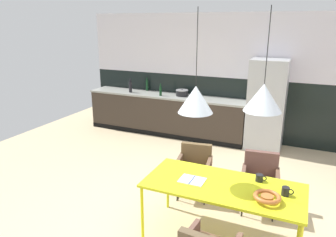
% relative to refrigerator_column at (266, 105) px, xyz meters
% --- Properties ---
extents(ground_plane, '(9.20, 9.20, 0.00)m').
position_rel_refrigerator_column_xyz_m(ground_plane, '(-0.68, -3.07, -0.91)').
color(ground_plane, '#C5B189').
extents(back_wall_splashback_dark, '(7.07, 0.12, 1.35)m').
position_rel_refrigerator_column_xyz_m(back_wall_splashback_dark, '(-0.68, 0.36, -0.23)').
color(back_wall_splashback_dark, black).
rests_on(back_wall_splashback_dark, ground).
extents(back_wall_panel_upper, '(7.07, 0.12, 1.35)m').
position_rel_refrigerator_column_xyz_m(back_wall_panel_upper, '(-0.68, 0.36, 1.11)').
color(back_wall_panel_upper, silver).
rests_on(back_wall_panel_upper, back_wall_splashback_dark).
extents(kitchen_counter, '(3.72, 0.63, 0.92)m').
position_rel_refrigerator_column_xyz_m(kitchen_counter, '(-2.22, -0.00, -0.45)').
color(kitchen_counter, '#362C24').
rests_on(kitchen_counter, ground).
extents(refrigerator_column, '(0.71, 0.60, 1.82)m').
position_rel_refrigerator_column_xyz_m(refrigerator_column, '(0.00, 0.00, 0.00)').
color(refrigerator_column, '#ADAFB2').
rests_on(refrigerator_column, ground).
extents(dining_table, '(1.79, 0.82, 0.73)m').
position_rel_refrigerator_column_xyz_m(dining_table, '(-0.04, -3.20, -0.22)').
color(dining_table, yellow).
rests_on(dining_table, ground).
extents(armchair_near_window, '(0.55, 0.54, 0.76)m').
position_rel_refrigerator_column_xyz_m(armchair_near_window, '(-0.69, -2.33, -0.41)').
color(armchair_near_window, brown).
rests_on(armchair_near_window, ground).
extents(armchair_by_stool, '(0.54, 0.52, 0.80)m').
position_rel_refrigerator_column_xyz_m(armchair_by_stool, '(0.26, -2.33, -0.39)').
color(armchair_by_stool, brown).
rests_on(armchair_by_stool, ground).
extents(fruit_bowl, '(0.28, 0.28, 0.08)m').
position_rel_refrigerator_column_xyz_m(fruit_bowl, '(0.46, -3.37, -0.13)').
color(fruit_bowl, '#B2662D').
rests_on(fruit_bowl, dining_table).
extents(open_book, '(0.29, 0.23, 0.02)m').
position_rel_refrigerator_column_xyz_m(open_book, '(-0.39, -3.26, -0.18)').
color(open_book, white).
rests_on(open_book, dining_table).
extents(mug_wide_latte, '(0.13, 0.08, 0.10)m').
position_rel_refrigerator_column_xyz_m(mug_wide_latte, '(0.63, -3.16, -0.13)').
color(mug_wide_latte, black).
rests_on(mug_wide_latte, dining_table).
extents(mug_glass_clear, '(0.13, 0.09, 0.08)m').
position_rel_refrigerator_column_xyz_m(mug_glass_clear, '(0.32, -2.95, -0.14)').
color(mug_glass_clear, black).
rests_on(mug_glass_clear, dining_table).
extents(cooking_pot, '(0.28, 0.28, 0.16)m').
position_rel_refrigerator_column_xyz_m(cooking_pot, '(-1.84, 0.06, 0.08)').
color(cooking_pot, black).
rests_on(cooking_pot, kitchen_counter).
extents(bottle_spice_small, '(0.06, 0.06, 0.32)m').
position_rel_refrigerator_column_xyz_m(bottle_spice_small, '(-2.81, 0.23, 0.14)').
color(bottle_spice_small, '#0F3319').
rests_on(bottle_spice_small, kitchen_counter).
extents(bottle_oil_tall, '(0.07, 0.07, 0.33)m').
position_rel_refrigerator_column_xyz_m(bottle_oil_tall, '(-3.08, -0.10, 0.15)').
color(bottle_oil_tall, black).
rests_on(bottle_oil_tall, kitchen_counter).
extents(bottle_vinegar_dark, '(0.06, 0.06, 0.27)m').
position_rel_refrigerator_column_xyz_m(bottle_vinegar_dark, '(-2.29, -0.13, 0.12)').
color(bottle_vinegar_dark, '#0F3319').
rests_on(bottle_vinegar_dark, kitchen_counter).
extents(pendant_lamp_over_table_near, '(0.39, 0.39, 1.11)m').
position_rel_refrigerator_column_xyz_m(pendant_lamp_over_table_near, '(-0.40, -3.20, 0.78)').
color(pendant_lamp_over_table_near, black).
extents(pendant_lamp_over_table_far, '(0.38, 0.38, 1.00)m').
position_rel_refrigerator_column_xyz_m(pendant_lamp_over_table_far, '(0.32, -3.24, 0.88)').
color(pendant_lamp_over_table_far, black).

